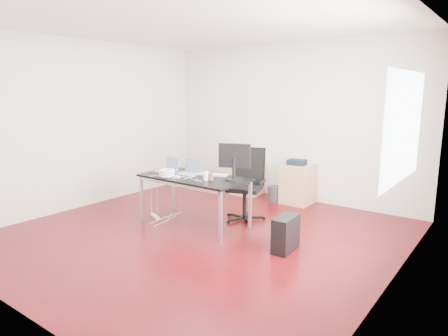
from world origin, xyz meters
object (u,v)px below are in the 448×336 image
Objects in this scene: desk at (194,180)px; filing_cabinet_left at (248,176)px; office_chair at (246,180)px; filing_cabinet_right at (298,184)px; pc_tower at (286,233)px.

filing_cabinet_left is at bearing 100.30° from desk.
office_chair is (0.45, 0.70, -0.07)m from desk.
filing_cabinet_left is at bearing 180.00° from filing_cabinet_right.
desk is at bearing -109.66° from filing_cabinet_right.
filing_cabinet_left is 1.06m from filing_cabinet_right.
desk is 2.29× the size of filing_cabinet_right.
office_chair is at bearing 140.60° from pc_tower.
office_chair reaches higher than filing_cabinet_right.
filing_cabinet_left is at bearing 104.84° from office_chair.
filing_cabinet_left reaches higher than pc_tower.
desk reaches higher than pc_tower.
office_chair is at bearing 57.17° from desk.
filing_cabinet_left is at bearing 128.75° from pc_tower.
pc_tower is at bearing -52.69° from office_chair.
filing_cabinet_right is (0.70, 1.96, -0.33)m from desk.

